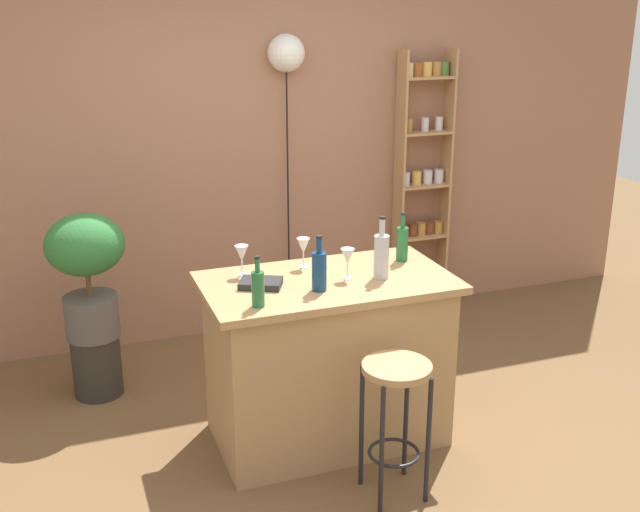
{
  "coord_description": "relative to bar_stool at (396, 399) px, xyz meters",
  "views": [
    {
      "loc": [
        -1.34,
        -3.24,
        2.34
      ],
      "look_at": [
        0.05,
        0.55,
        0.97
      ],
      "focal_mm": 43.48,
      "sensor_mm": 36.0,
      "label": 1
    }
  ],
  "objects": [
    {
      "name": "wine_glass_left",
      "position": [
        -0.18,
        0.82,
        0.53
      ],
      "size": [
        0.07,
        0.07,
        0.16
      ],
      "color": "silver",
      "rests_on": "kitchen_counter"
    },
    {
      "name": "cookbook",
      "position": [
        -0.48,
        0.62,
        0.43
      ],
      "size": [
        0.25,
        0.23,
        0.03
      ],
      "primitive_type": "cube",
      "rotation": [
        0.0,
        0.0,
        -0.45
      ],
      "color": "black",
      "rests_on": "kitchen_counter"
    },
    {
      "name": "plant_stool",
      "position": [
        -1.27,
        1.54,
        -0.32
      ],
      "size": [
        0.29,
        0.29,
        0.39
      ],
      "primitive_type": "cylinder",
      "color": "#2D2823",
      "rests_on": "ground"
    },
    {
      "name": "potted_plant",
      "position": [
        -1.27,
        1.54,
        0.32
      ],
      "size": [
        0.46,
        0.41,
        0.76
      ],
      "color": "#514C47",
      "rests_on": "plant_stool"
    },
    {
      "name": "bottle_sauce_amber",
      "position": [
        0.37,
        0.74,
        0.52
      ],
      "size": [
        0.07,
        0.07,
        0.28
      ],
      "color": "#236638",
      "rests_on": "kitchen_counter"
    },
    {
      "name": "ground",
      "position": [
        -0.12,
        0.3,
        -0.52
      ],
      "size": [
        12.0,
        12.0,
        0.0
      ],
      "primitive_type": "plane",
      "color": "brown"
    },
    {
      "name": "bottle_vinegar",
      "position": [
        -0.22,
        0.47,
        0.52
      ],
      "size": [
        0.07,
        0.07,
        0.29
      ],
      "color": "navy",
      "rests_on": "kitchen_counter"
    },
    {
      "name": "bottle_spirits_clear",
      "position": [
        0.15,
        0.52,
        0.54
      ],
      "size": [
        0.08,
        0.08,
        0.33
      ],
      "color": "#B2B2B7",
      "rests_on": "kitchen_counter"
    },
    {
      "name": "wine_glass_center",
      "position": [
        -0.52,
        0.81,
        0.53
      ],
      "size": [
        0.07,
        0.07,
        0.16
      ],
      "color": "silver",
      "rests_on": "kitchen_counter"
    },
    {
      "name": "bottle_soda_blue",
      "position": [
        -0.56,
        0.37,
        0.51
      ],
      "size": [
        0.06,
        0.06,
        0.25
      ],
      "color": "#236638",
      "rests_on": "kitchen_counter"
    },
    {
      "name": "spice_shelf",
      "position": [
        1.2,
        2.1,
        0.48
      ],
      "size": [
        0.41,
        0.17,
        1.97
      ],
      "color": "tan",
      "rests_on": "ground"
    },
    {
      "name": "pendant_globe_light",
      "position": [
        0.16,
        2.14,
        1.43
      ],
      "size": [
        0.25,
        0.25,
        2.09
      ],
      "color": "black",
      "rests_on": "ground"
    },
    {
      "name": "wine_glass_right",
      "position": [
        -0.02,
        0.58,
        0.53
      ],
      "size": [
        0.07,
        0.07,
        0.16
      ],
      "color": "silver",
      "rests_on": "kitchen_counter"
    },
    {
      "name": "bar_stool",
      "position": [
        0.0,
        0.0,
        0.0
      ],
      "size": [
        0.33,
        0.33,
        0.7
      ],
      "color": "black",
      "rests_on": "ground"
    },
    {
      "name": "kitchen_counter",
      "position": [
        -0.12,
        0.6,
        -0.05
      ],
      "size": [
        1.31,
        0.73,
        0.93
      ],
      "color": "#A87F51",
      "rests_on": "ground"
    },
    {
      "name": "back_wall",
      "position": [
        -0.12,
        2.25,
        0.88
      ],
      "size": [
        6.4,
        0.1,
        2.8
      ],
      "primitive_type": "cube",
      "color": "#9E6B51",
      "rests_on": "ground"
    }
  ]
}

